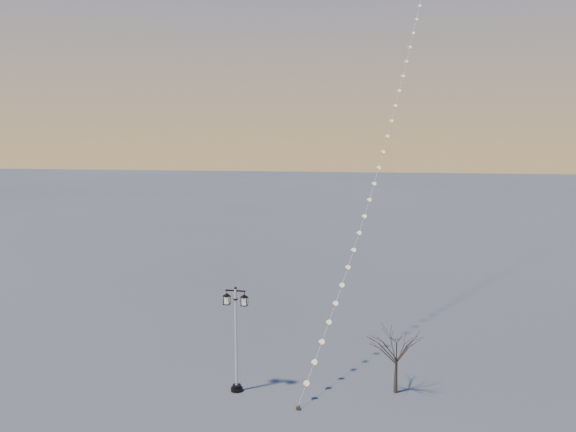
# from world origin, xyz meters

# --- Properties ---
(ground) EXTENTS (300.00, 300.00, 0.00)m
(ground) POSITION_xyz_m (0.00, 0.00, 0.00)
(ground) COLOR #4A4B4B
(ground) RESTS_ON ground
(street_lamp) EXTENTS (1.46, 0.64, 5.78)m
(street_lamp) POSITION_xyz_m (-2.10, 0.82, 3.20)
(street_lamp) COLOR black
(street_lamp) RESTS_ON ground
(bare_tree) EXTENTS (2.12, 2.12, 3.52)m
(bare_tree) POSITION_xyz_m (6.37, 1.69, 2.45)
(bare_tree) COLOR #352921
(bare_tree) RESTS_ON ground
(kite_train) EXTENTS (10.67, 36.19, 35.26)m
(kite_train) POSITION_xyz_m (6.45, 16.88, 17.54)
(kite_train) COLOR #37281D
(kite_train) RESTS_ON ground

